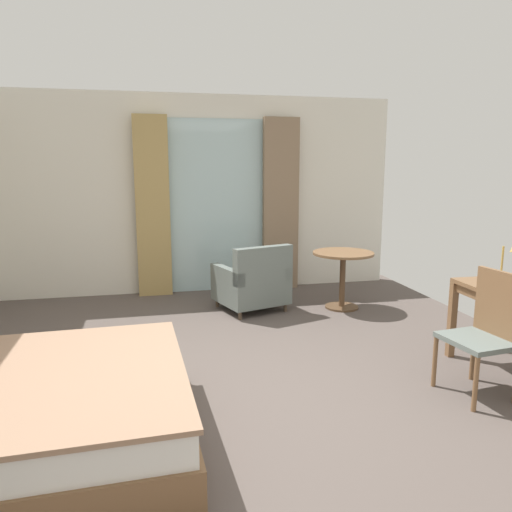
% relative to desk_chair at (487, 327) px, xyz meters
% --- Properties ---
extents(ground, '(5.90, 7.51, 0.10)m').
position_rel_desk_chair_xyz_m(ground, '(-1.79, 0.21, -0.58)').
color(ground, '#564C47').
extents(wall_back, '(5.50, 0.12, 2.67)m').
position_rel_desk_chair_xyz_m(wall_back, '(-1.79, 3.71, 0.81)').
color(wall_back, white).
rests_on(wall_back, ground).
extents(balcony_glass_door, '(1.31, 0.02, 2.35)m').
position_rel_desk_chair_xyz_m(balcony_glass_door, '(-1.53, 3.63, 0.65)').
color(balcony_glass_door, silver).
rests_on(balcony_glass_door, ground).
extents(curtain_panel_left, '(0.44, 0.10, 2.38)m').
position_rel_desk_chair_xyz_m(curtain_panel_left, '(-2.41, 3.53, 0.66)').
color(curtain_panel_left, tan).
rests_on(curtain_panel_left, ground).
extents(curtain_panel_right, '(0.50, 0.10, 2.38)m').
position_rel_desk_chair_xyz_m(curtain_panel_right, '(-0.65, 3.53, 0.66)').
color(curtain_panel_right, '#897056').
rests_on(curtain_panel_right, ground).
extents(desk_chair, '(0.47, 0.52, 0.96)m').
position_rel_desk_chair_xyz_m(desk_chair, '(0.00, 0.00, 0.00)').
color(desk_chair, slate).
rests_on(desk_chair, ground).
extents(armchair_by_window, '(0.92, 0.90, 0.82)m').
position_rel_desk_chair_xyz_m(armchair_by_window, '(-1.27, 2.53, -0.20)').
color(armchair_by_window, slate).
rests_on(armchair_by_window, ground).
extents(round_cafe_table, '(0.74, 0.74, 0.70)m').
position_rel_desk_chair_xyz_m(round_cafe_table, '(-0.17, 2.40, -0.00)').
color(round_cafe_table, brown).
rests_on(round_cafe_table, ground).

